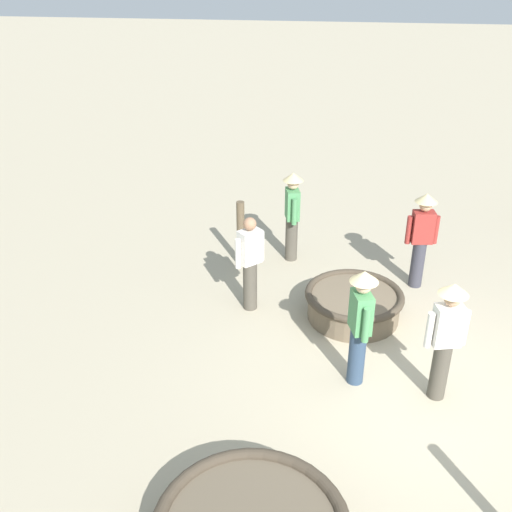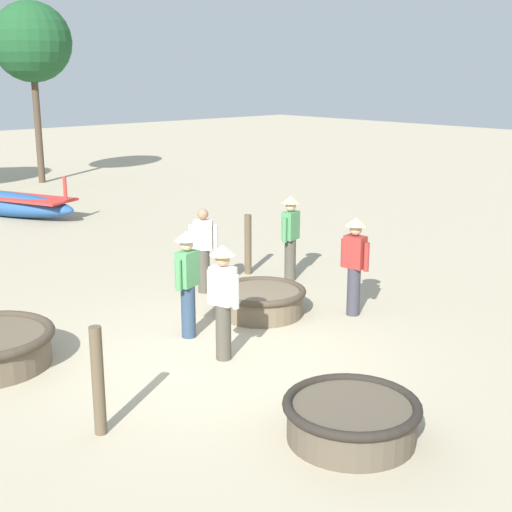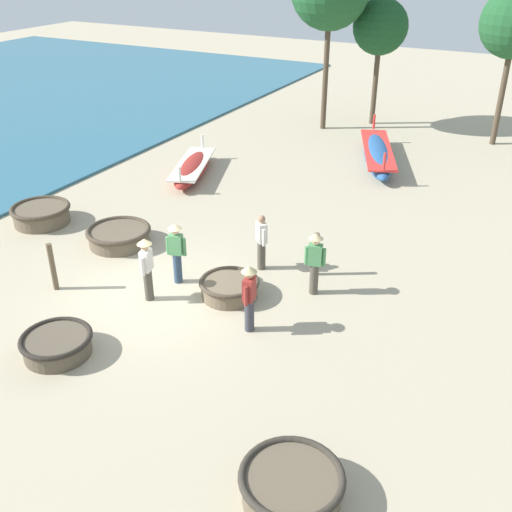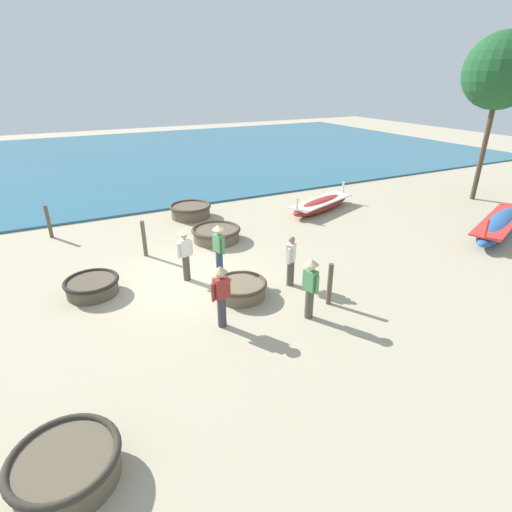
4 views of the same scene
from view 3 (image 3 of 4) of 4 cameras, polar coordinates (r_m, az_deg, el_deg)
The scene contains 16 objects.
ground_plane at distance 15.21m, azimuth -9.73°, elevation -3.82°, with size 80.00×80.00×0.00m, color tan.
coracle_tilted at distance 10.15m, azimuth 3.40°, elevation -20.96°, with size 1.71×1.71×0.55m.
coracle_nearest at distance 14.90m, azimuth -2.55°, elevation -2.99°, with size 1.51×1.51×0.46m.
coracle_front_right at distance 13.62m, azimuth -18.43°, elevation -7.95°, with size 1.54×1.54×0.47m.
coracle_beside_post at distance 17.83m, azimuth -12.93°, elevation 1.93°, with size 1.87×1.87×0.51m.
coracle_front_left at distance 19.84m, azimuth -19.78°, elevation 3.81°, with size 1.82×1.82×0.58m.
long_boat_red_hull at distance 24.37m, azimuth 11.48°, elevation 9.50°, with size 3.03×5.54×1.25m.
long_boat_green_hull at distance 22.70m, azimuth -6.07°, elevation 8.34°, with size 2.36×4.18×1.01m.
fisherman_hauling at distance 13.27m, azimuth -0.65°, elevation -3.66°, with size 0.36×0.53×1.67m.
fisherman_standing_right at distance 14.73m, azimuth 5.64°, elevation -0.33°, with size 0.52×0.36×1.67m.
fisherman_with_hat at distance 15.83m, azimuth 0.53°, elevation 1.45°, with size 0.40×0.40×1.57m.
fisherman_standing_left at distance 15.28m, azimuth -7.60°, elevation 0.65°, with size 0.51×0.36×1.67m.
fisherman_by_coracle at distance 14.65m, azimuth -10.39°, elevation -0.87°, with size 0.36×0.52×1.67m.
mooring_post_mid_beach at distance 15.83m, azimuth -18.80°, elevation -0.98°, with size 0.14×0.14×1.28m, color brown.
mooring_post_shoreline at distance 15.72m, azimuth 5.74°, elevation 0.16°, with size 0.14×0.14×1.21m, color brown.
tree_rightmost at distance 29.05m, azimuth 11.76°, elevation 20.54°, with size 2.46×2.46×5.60m.
Camera 3 is at (8.20, -10.02, 7.98)m, focal length 42.00 mm.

